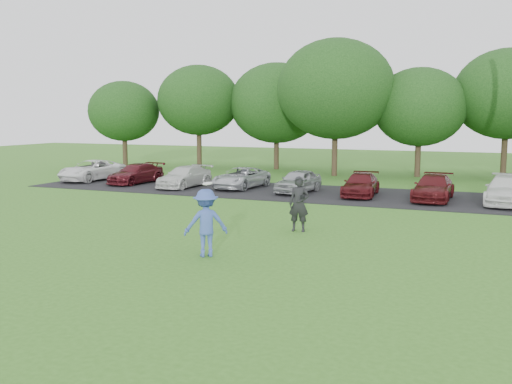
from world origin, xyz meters
TOP-DOWN VIEW (x-y plane):
  - ground at (0.00, 0.00)m, footprint 100.00×100.00m
  - parking_lot at (0.00, 13.00)m, footprint 32.00×6.50m
  - frisbee_player at (0.09, -0.34)m, footprint 1.38×1.26m
  - camera_bystander at (1.40, 3.87)m, footprint 0.72×0.51m
  - parked_cars at (0.07, 13.01)m, footprint 31.14×4.90m
  - tree_row at (1.51, 22.76)m, footprint 42.39×9.85m

SIDE VIEW (x-z plane):
  - ground at x=0.00m, z-range 0.00..0.00m
  - parking_lot at x=0.00m, z-range 0.00..0.03m
  - parked_cars at x=0.07m, z-range -0.01..1.21m
  - camera_bystander at x=1.40m, z-range 0.00..1.85m
  - frisbee_player at x=0.09m, z-range -0.10..1.97m
  - tree_row at x=1.51m, z-range 0.59..9.23m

